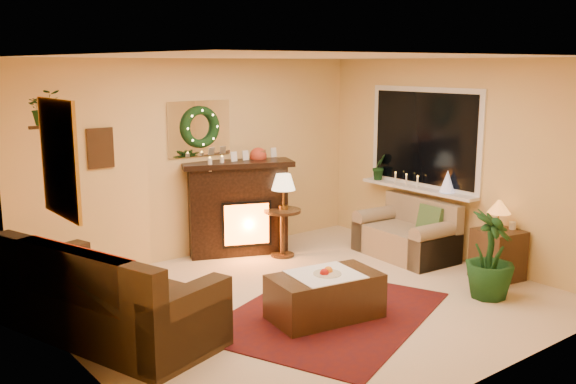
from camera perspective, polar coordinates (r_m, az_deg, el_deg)
floor at (r=7.08m, az=1.77°, el=-9.60°), size 5.00×5.00×0.00m
ceiling at (r=6.62m, az=1.91°, el=11.93°), size 5.00×5.00×0.00m
wall_back at (r=8.55m, az=-7.88°, el=2.96°), size 5.00×5.00×0.00m
wall_front at (r=5.24m, az=17.82°, el=-2.79°), size 5.00×5.00×0.00m
wall_left at (r=5.50m, az=-18.58°, el=-2.19°), size 4.50×4.50×0.00m
wall_right at (r=8.53m, az=14.85°, el=2.66°), size 4.50×4.50×0.00m
area_rug at (r=6.70m, az=3.60°, el=-10.81°), size 2.91×2.58×0.01m
sofa at (r=6.31m, az=-15.52°, el=-8.54°), size 1.56×2.37×0.94m
red_throw at (r=6.44m, az=-16.78°, el=-7.97°), size 0.86×1.40×0.02m
fireplace at (r=8.65m, az=-4.52°, el=-1.93°), size 1.36×0.88×1.19m
poinsettia at (r=8.72m, az=-2.67°, el=3.21°), size 0.23×0.23×0.23m
mantel_candle_a at (r=8.28m, az=-6.95°, el=2.42°), size 0.06×0.06×0.17m
mantel_candle_b at (r=8.40m, az=-5.89°, el=2.58°), size 0.06×0.06×0.17m
mantel_mirror at (r=8.49m, az=-7.89°, el=5.61°), size 0.92×0.02×0.72m
wreath at (r=8.45m, az=-7.75°, el=5.73°), size 0.55×0.11×0.55m
wall_art at (r=7.92m, az=-16.34°, el=3.76°), size 0.32×0.03×0.48m
gold_mirror at (r=5.71m, az=-19.70°, el=2.81°), size 0.03×0.84×1.00m
hanging_plant at (r=6.44m, az=-20.79°, el=5.61°), size 0.33×0.28×0.36m
loveseat at (r=8.65m, az=10.40°, el=-2.99°), size 0.86×1.37×0.76m
window_frame at (r=8.82m, az=12.03°, el=4.71°), size 0.03×1.86×1.36m
window_glass at (r=8.81m, az=11.97°, el=4.70°), size 0.02×1.70×1.22m
window_sill at (r=8.85m, az=11.41°, el=0.29°), size 0.22×1.86×0.04m
mini_tree at (r=8.54m, az=13.99°, el=0.94°), size 0.19×0.19×0.28m
sill_plant at (r=9.30m, az=8.12°, el=2.28°), size 0.27×0.22×0.49m
side_table_round at (r=8.55m, az=-0.50°, el=-3.62°), size 0.59×0.59×0.64m
lamp_cream at (r=8.44m, az=-0.41°, el=0.06°), size 0.32×0.32×0.49m
end_table_square at (r=8.09m, az=18.15°, el=-5.48°), size 0.57×0.57×0.60m
lamp_tiffany at (r=7.99m, az=18.20°, el=-2.16°), size 0.28×0.28×0.40m
coffee_table at (r=6.55m, az=3.30°, el=-9.44°), size 1.18×0.77×0.46m
fruit_bowl at (r=6.46m, az=3.51°, el=-7.47°), size 0.28×0.28×0.07m
floor_palm at (r=7.37m, az=17.52°, el=-5.61°), size 2.14×2.14×2.88m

